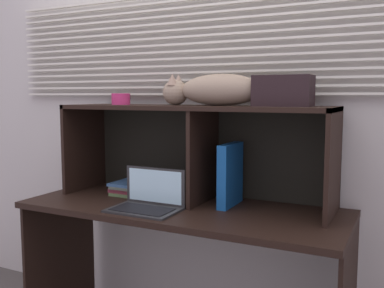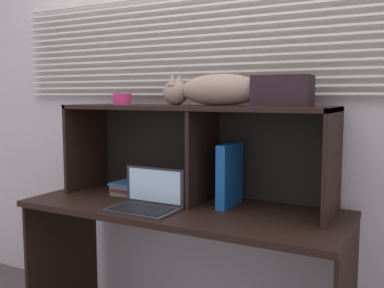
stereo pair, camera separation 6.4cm
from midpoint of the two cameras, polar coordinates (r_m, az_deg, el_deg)
back_panel_with_blinds at (r=2.42m, az=3.36°, el=5.75°), size 4.40×0.08×2.50m
desk at (r=2.21m, az=-0.60°, el=-11.47°), size 1.60×0.62×0.74m
hutch_shelf_unit at (r=2.25m, az=1.43°, el=1.25°), size 1.41×0.37×0.49m
cat at (r=2.15m, az=3.80°, el=7.00°), size 0.71×0.17×0.16m
laptop at (r=2.11m, az=-5.07°, el=-7.44°), size 0.33×0.22×0.19m
binder_upright at (r=2.16m, az=5.82°, el=-4.03°), size 0.05×0.23×0.31m
book_stack at (r=2.46m, az=-7.18°, el=-5.62°), size 0.17×0.21×0.07m
small_basket at (r=2.44m, az=-8.35°, el=5.83°), size 0.10×0.10×0.06m
storage_box at (r=2.04m, az=12.61°, el=6.78°), size 0.26×0.14×0.14m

